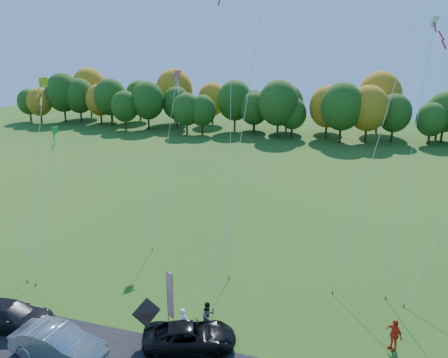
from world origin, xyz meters
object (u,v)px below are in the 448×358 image
(black_suv, at_px, (190,336))
(person_east, at_px, (394,334))
(feather_flag, at_px, (169,294))
(silver_sedan, at_px, (58,343))

(black_suv, relative_size, person_east, 2.78)
(feather_flag, bearing_deg, black_suv, -34.86)
(black_suv, relative_size, silver_sedan, 0.97)
(black_suv, height_order, silver_sedan, silver_sedan)
(black_suv, bearing_deg, feather_flag, 33.98)
(black_suv, relative_size, feather_flag, 1.33)
(black_suv, xyz_separation_m, feather_flag, (-1.55, 1.08, 1.53))
(silver_sedan, distance_m, person_east, 17.00)
(silver_sedan, relative_size, person_east, 2.86)
(person_east, distance_m, feather_flag, 11.84)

